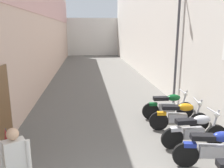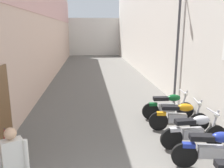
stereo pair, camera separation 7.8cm
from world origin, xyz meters
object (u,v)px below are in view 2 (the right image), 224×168
Objects in this scene: motorcycle_third at (194,130)px; pedestrian_by_doorway at (14,164)px; motorcycle_second at (214,148)px; street_lamp at (176,39)px; motorcycle_fourth at (179,116)px; motorcycle_fifth at (168,105)px; umbrella_leaning at (6,138)px.

pedestrian_by_doorway is at bearing -155.20° from motorcycle_third.
street_lamp is at bearing 81.37° from motorcycle_second.
motorcycle_fourth is 1.17× the size of pedestrian_by_doorway.
motorcycle_fourth is 3.48m from street_lamp.
pedestrian_by_doorway is (-4.06, -2.95, 0.42)m from motorcycle_fourth.
motorcycle_third is 1.00× the size of motorcycle_fifth.
street_lamp reaches higher than umbrella_leaning.
motorcycle_fourth is at bearing 17.03° from umbrella_leaning.
motorcycle_fourth is 1.01m from motorcycle_fifth.
motorcycle_second is 1.17× the size of pedestrian_by_doorway.
motorcycle_third is at bearing 24.80° from pedestrian_by_doorway.
motorcycle_second is at bearing 12.45° from pedestrian_by_doorway.
motorcycle_third is (0.00, 0.98, 0.00)m from motorcycle_second.
motorcycle_third reaches higher than umbrella_leaning.
motorcycle_fourth is at bearing 90.01° from motorcycle_third.
pedestrian_by_doorway reaches higher than motorcycle_third.
motorcycle_second is at bearing -90.01° from motorcycle_third.
street_lamp is (0.70, 4.62, 2.25)m from motorcycle_second.
pedestrian_by_doorway is (-4.06, -0.90, 0.42)m from motorcycle_second.
umbrella_leaning is at bearing 172.59° from motorcycle_second.
motorcycle_fourth is 4.92m from umbrella_leaning.
motorcycle_second is at bearing -98.63° from street_lamp.
motorcycle_fourth is 0.99× the size of motorcycle_fifth.
motorcycle_second and motorcycle_fifth have the same top height.
motorcycle_fourth is 5.03m from pedestrian_by_doorway.
motorcycle_third is at bearing -100.90° from street_lamp.
motorcycle_fifth is (0.00, 2.08, 0.00)m from motorcycle_third.
motorcycle_third is 1.92× the size of umbrella_leaning.
motorcycle_second is 5.18m from street_lamp.
motorcycle_fourth is at bearing -90.01° from motorcycle_fifth.
street_lamp reaches higher than pedestrian_by_doorway.
motorcycle_fourth is 0.39× the size of street_lamp.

